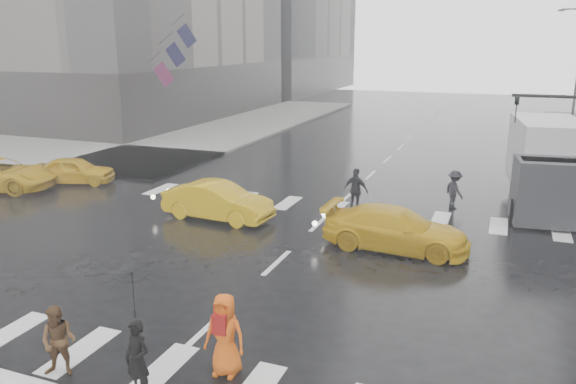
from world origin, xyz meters
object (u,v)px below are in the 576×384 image
at_px(pedestrian_orange, 225,334).
at_px(box_truck, 547,163).
at_px(taxi_front, 74,170).
at_px(taxi_mid, 218,201).
at_px(pedestrian_brown, 59,341).

bearing_deg(pedestrian_orange, box_truck, 62.82).
distance_m(taxi_front, taxi_mid, 8.97).
xyz_separation_m(taxi_front, taxi_mid, (8.65, -2.35, 0.06)).
height_order(pedestrian_orange, box_truck, box_truck).
distance_m(pedestrian_orange, taxi_mid, 9.99).
relative_size(pedestrian_brown, taxi_front, 0.40).
relative_size(pedestrian_brown, pedestrian_orange, 0.86).
relative_size(pedestrian_orange, taxi_front, 0.47).
xyz_separation_m(pedestrian_orange, box_truck, (6.26, 14.61, 0.94)).
bearing_deg(taxi_mid, pedestrian_brown, -165.02).
distance_m(pedestrian_brown, taxi_front, 16.18).
bearing_deg(taxi_mid, taxi_front, 79.08).
bearing_deg(pedestrian_brown, taxi_mid, 82.34).
relative_size(taxi_front, box_truck, 0.57).
relative_size(pedestrian_orange, box_truck, 0.27).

